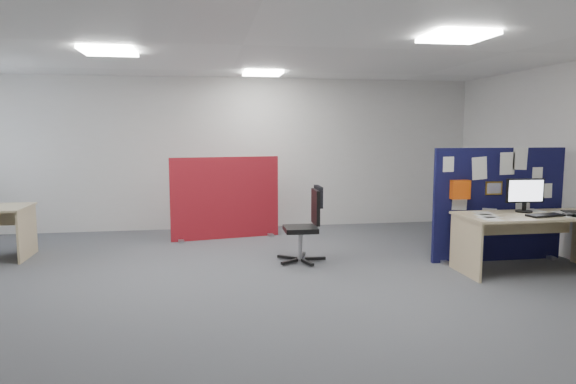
{
  "coord_description": "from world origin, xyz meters",
  "views": [
    {
      "loc": [
        -0.43,
        -5.78,
        1.77
      ],
      "look_at": [
        0.59,
        0.52,
        1.0
      ],
      "focal_mm": 32.0,
      "sensor_mm": 36.0,
      "label": 1
    }
  ],
  "objects": [
    {
      "name": "wall_front",
      "position": [
        0.0,
        -3.5,
        1.35
      ],
      "size": [
        9.0,
        0.02,
        2.7
      ],
      "primitive_type": "cube",
      "color": "silver",
      "rests_on": "floor"
    },
    {
      "name": "ceiling",
      "position": [
        0.0,
        0.0,
        2.7
      ],
      "size": [
        9.0,
        7.0,
        0.02
      ],
      "primitive_type": "cube",
      "color": "white",
      "rests_on": "wall_back"
    },
    {
      "name": "mouse",
      "position": [
        3.95,
        -0.19,
        0.74
      ],
      "size": [
        0.1,
        0.06,
        0.03
      ],
      "primitive_type": "cube",
      "rotation": [
        0.0,
        0.0,
        0.01
      ],
      "color": "gray",
      "rests_on": "main_desk"
    },
    {
      "name": "red_divider",
      "position": [
        -0.11,
        2.57,
        0.66
      ],
      "size": [
        1.77,
        0.36,
        1.34
      ],
      "rotation": [
        0.0,
        0.0,
        0.18
      ],
      "color": "maroon",
      "rests_on": "floor"
    },
    {
      "name": "paper_tray",
      "position": [
        4.21,
        -0.01,
        0.74
      ],
      "size": [
        0.32,
        0.28,
        0.01
      ],
      "primitive_type": "cube",
      "rotation": [
        0.0,
        0.0,
        -0.24
      ],
      "color": "black",
      "rests_on": "main_desk"
    },
    {
      "name": "floor",
      "position": [
        0.0,
        0.0,
        0.0
      ],
      "size": [
        9.0,
        9.0,
        0.0
      ],
      "primitive_type": "plane",
      "color": "#56595E",
      "rests_on": "ground"
    },
    {
      "name": "navy_divider",
      "position": [
        3.46,
        0.54,
        0.77
      ],
      "size": [
        1.86,
        0.3,
        1.54
      ],
      "color": "#0F0F38",
      "rests_on": "floor"
    },
    {
      "name": "desk_papers",
      "position": [
        3.53,
        -0.08,
        0.73
      ],
      "size": [
        1.45,
        0.81,
        0.0
      ],
      "color": "white",
      "rests_on": "main_desk"
    },
    {
      "name": "office_chair",
      "position": [
        0.92,
        0.89,
        0.57
      ],
      "size": [
        0.64,
        0.67,
        1.01
      ],
      "rotation": [
        0.0,
        0.0,
        -0.02
      ],
      "color": "black",
      "rests_on": "floor"
    },
    {
      "name": "ceiling_lights",
      "position": [
        0.33,
        0.67,
        2.67
      ],
      "size": [
        4.1,
        4.1,
        0.04
      ],
      "color": "white",
      "rests_on": "ceiling"
    },
    {
      "name": "keyboard",
      "position": [
        3.64,
        -0.21,
        0.74
      ],
      "size": [
        0.47,
        0.25,
        0.02
      ],
      "primitive_type": "cube",
      "rotation": [
        0.0,
        0.0,
        0.16
      ],
      "color": "black",
      "rests_on": "main_desk"
    },
    {
      "name": "monitor_main",
      "position": [
        3.58,
        0.12,
        0.97
      ],
      "size": [
        0.49,
        0.21,
        0.43
      ],
      "rotation": [
        0.0,
        0.0,
        -0.06
      ],
      "color": "black",
      "rests_on": "main_desk"
    },
    {
      "name": "main_desk",
      "position": [
        3.58,
        -0.01,
        0.56
      ],
      "size": [
        1.81,
        0.81,
        0.73
      ],
      "color": "tan",
      "rests_on": "floor"
    },
    {
      "name": "wall_back",
      "position": [
        0.0,
        3.5,
        1.35
      ],
      "size": [
        9.0,
        0.02,
        2.7
      ],
      "primitive_type": "cube",
      "color": "silver",
      "rests_on": "floor"
    }
  ]
}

